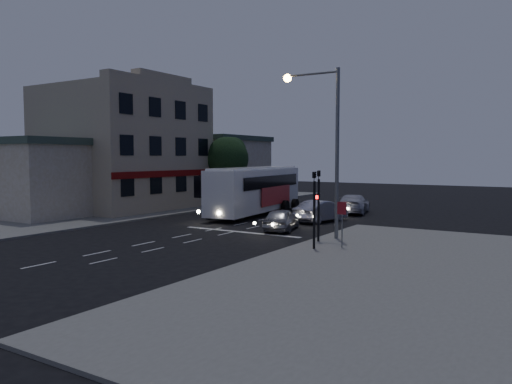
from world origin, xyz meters
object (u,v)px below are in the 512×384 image
Objects in this scene: traffic_signal_main at (318,197)px; street_tree at (227,157)px; car_sedan_b at (353,204)px; streetlight at (326,133)px; regulatory_sign at (342,217)px; tour_bus at (256,189)px; car_suv at (281,219)px; traffic_signal_side at (314,200)px; car_sedan_a at (321,211)px.

traffic_signal_main is 0.66× the size of street_tree.
car_sedan_b is 14.14m from streetlight.
street_tree reaches higher than traffic_signal_main.
streetlight is 1.45× the size of street_tree.
regulatory_sign is (1.70, -1.01, -0.82)m from traffic_signal_main.
tour_bus is 1.36× the size of streetlight.
car_suv is 11.23m from car_sedan_b.
traffic_signal_side reaches higher than regulatory_sign.
traffic_signal_main is at bearing -50.86° from tour_bus.
car_sedan_b is 1.26× the size of traffic_signal_side.
car_sedan_a is 6.25m from car_sedan_b.
traffic_signal_side is 23.24m from street_tree.
streetlight reaches higher than car_sedan_a.
regulatory_sign is 5.18m from streetlight.
tour_bus is at bearing 135.94° from traffic_signal_main.
car_sedan_a is at bearing 112.81° from traffic_signal_side.
car_sedan_b is at bearing -107.33° from car_suv.
traffic_signal_main is at bearing -79.80° from streetlight.
car_sedan_a is 0.73× the size of street_tree.
street_tree is (-6.25, 5.00, 2.51)m from tour_bus.
car_sedan_b is at bearing 104.62° from traffic_signal_side.
traffic_signal_side is (4.54, -5.00, 1.74)m from car_suv.
traffic_signal_main is 1.00× the size of traffic_signal_side.
car_sedan_a is at bearing 77.75° from car_sedan_b.
traffic_signal_side is at bearing 122.65° from car_sedan_a.
car_suv is 0.98× the size of traffic_signal_side.
streetlight is (3.28, -12.82, 4.98)m from car_sedan_b.
streetlight reaches higher than regulatory_sign.
car_sedan_a is 1.11× the size of traffic_signal_main.
traffic_signal_main reaches higher than tour_bus.
car_sedan_a is 8.88m from traffic_signal_main.
car_sedan_a is at bearing 113.61° from traffic_signal_main.
traffic_signal_main is 21.38m from street_tree.
streetlight is at bearing 126.07° from car_sedan_a.
tour_bus reaches higher than car_sedan_b.
street_tree is (-12.31, 6.25, 3.75)m from car_sedan_a.
regulatory_sign is 0.24× the size of streetlight.
street_tree is at bearing 138.92° from regulatory_sign.
traffic_signal_main is 2.10m from traffic_signal_side.
car_suv is (5.72, -6.23, -1.30)m from tour_bus.
car_sedan_a is 1.11× the size of traffic_signal_side.
car_suv is at bearing -54.23° from tour_bus.
tour_bus is 5.55× the size of regulatory_sign.
regulatory_sign is (5.19, -9.01, 0.85)m from car_sedan_a.
regulatory_sign is at bearing 96.31° from car_sedan_b.
street_tree is at bearing 134.56° from tour_bus.
car_suv is 0.65× the size of street_tree.
tour_bus reaches higher than regulatory_sign.
car_sedan_b is (6.02, 5.00, -1.24)m from tour_bus.
car_sedan_a reaches higher than car_suv.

